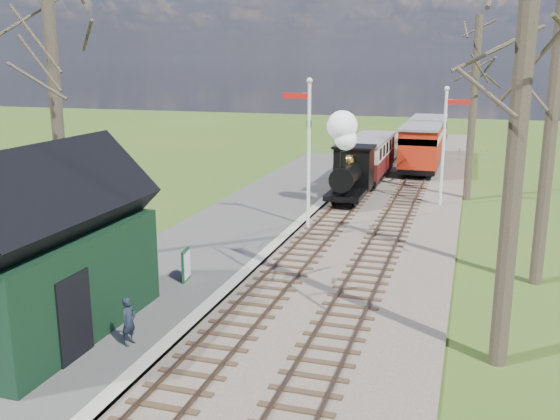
{
  "coord_description": "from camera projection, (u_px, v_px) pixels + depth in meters",
  "views": [
    {
      "loc": [
        5.59,
        -8.23,
        6.91
      ],
      "look_at": [
        -0.9,
        12.72,
        1.6
      ],
      "focal_mm": 40.0,
      "sensor_mm": 36.0,
      "label": 1
    }
  ],
  "objects": [
    {
      "name": "red_carriage_a",
      "position": [
        421.0,
        147.0,
        38.16
      ],
      "size": [
        2.32,
        5.75,
        2.44
      ],
      "color": "black",
      "rests_on": "ground"
    },
    {
      "name": "locomotive",
      "position": [
        349.0,
        163.0,
        29.96
      ],
      "size": [
        1.79,
        4.18,
        4.48
      ],
      "color": "black",
      "rests_on": "ground"
    },
    {
      "name": "bare_trees",
      "position": [
        325.0,
        118.0,
        18.64
      ],
      "size": [
        15.51,
        22.39,
        12.0
      ],
      "color": "#382D23",
      "rests_on": "ground"
    },
    {
      "name": "track_near",
      "position": [
        352.0,
        199.0,
        31.27
      ],
      "size": [
        1.6,
        60.0,
        0.15
      ],
      "color": "brown",
      "rests_on": "ground"
    },
    {
      "name": "bench",
      "position": [
        65.0,
        333.0,
        14.9
      ],
      "size": [
        0.61,
        1.36,
        0.75
      ],
      "color": "#483019",
      "rests_on": "platform"
    },
    {
      "name": "ballast_bed",
      "position": [
        378.0,
        201.0,
        30.91
      ],
      "size": [
        8.0,
        60.0,
        0.1
      ],
      "primitive_type": "cube",
      "color": "brown",
      "rests_on": "ground"
    },
    {
      "name": "semaphore_far",
      "position": [
        446.0,
        137.0,
        29.25
      ],
      "size": [
        1.22,
        0.24,
        5.72
      ],
      "color": "silver",
      "rests_on": "ground"
    },
    {
      "name": "coach",
      "position": [
        369.0,
        156.0,
        35.72
      ],
      "size": [
        2.09,
        7.16,
        2.2
      ],
      "color": "black",
      "rests_on": "ground"
    },
    {
      "name": "person",
      "position": [
        129.0,
        321.0,
        14.95
      ],
      "size": [
        0.35,
        0.47,
        1.2
      ],
      "primitive_type": "imported",
      "rotation": [
        0.0,
        0.0,
        1.42
      ],
      "color": "#19212E",
      "rests_on": "platform"
    },
    {
      "name": "semaphore_near",
      "position": [
        307.0,
        143.0,
        25.1
      ],
      "size": [
        1.22,
        0.24,
        6.22
      ],
      "color": "silver",
      "rests_on": "ground"
    },
    {
      "name": "sign_board",
      "position": [
        186.0,
        265.0,
        19.34
      ],
      "size": [
        0.19,
        0.69,
        1.01
      ],
      "color": "#0E4521",
      "rests_on": "platform"
    },
    {
      "name": "distant_hills",
      "position": [
        427.0,
        259.0,
        74.05
      ],
      "size": [
        114.4,
        48.0,
        22.02
      ],
      "color": "#385B23",
      "rests_on": "ground"
    },
    {
      "name": "coping_strip",
      "position": [
        282.0,
        239.0,
        24.19
      ],
      "size": [
        0.4,
        44.0,
        0.21
      ],
      "primitive_type": "cube",
      "color": "#B2AD9E",
      "rests_on": "ground"
    },
    {
      "name": "track_far",
      "position": [
        404.0,
        202.0,
        30.53
      ],
      "size": [
        1.6,
        60.0,
        0.15
      ],
      "color": "brown",
      "rests_on": "ground"
    },
    {
      "name": "platform",
      "position": [
        227.0,
        235.0,
        24.85
      ],
      "size": [
        5.0,
        44.0,
        0.2
      ],
      "primitive_type": "cube",
      "color": "#474442",
      "rests_on": "ground"
    },
    {
      "name": "fence_line",
      "position": [
        393.0,
        152.0,
        44.08
      ],
      "size": [
        12.6,
        0.08,
        1.0
      ],
      "color": "slate",
      "rests_on": "ground"
    },
    {
      "name": "station_shed",
      "position": [
        43.0,
        254.0,
        15.29
      ],
      "size": [
        3.25,
        6.3,
        4.78
      ],
      "color": "black",
      "rests_on": "platform"
    },
    {
      "name": "red_carriage_b",
      "position": [
        428.0,
        137.0,
        43.27
      ],
      "size": [
        2.32,
        5.75,
        2.44
      ],
      "color": "black",
      "rests_on": "ground"
    }
  ]
}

